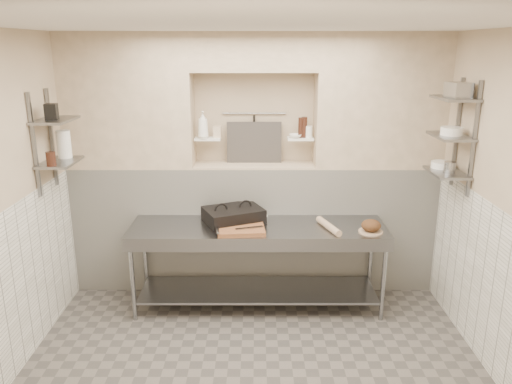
{
  "coord_description": "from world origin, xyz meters",
  "views": [
    {
      "loc": [
        0.02,
        -3.56,
        2.66
      ],
      "look_at": [
        0.02,
        0.9,
        1.35
      ],
      "focal_mm": 35.0,
      "sensor_mm": 36.0,
      "label": 1
    }
  ],
  "objects_px": {
    "prep_table": "(258,250)",
    "jug_left": "(64,144)",
    "cutting_board": "(241,230)",
    "rolling_pin": "(329,226)",
    "bowl_alcove": "(295,136)",
    "panini_press": "(233,215)",
    "bottle_soap": "(203,125)",
    "bread_loaf": "(371,225)",
    "mixing_bowl": "(258,218)"
  },
  "relations": [
    {
      "from": "prep_table",
      "to": "jug_left",
      "type": "bearing_deg",
      "value": 179.68
    },
    {
      "from": "cutting_board",
      "to": "rolling_pin",
      "type": "height_order",
      "value": "rolling_pin"
    },
    {
      "from": "bowl_alcove",
      "to": "jug_left",
      "type": "xyz_separation_m",
      "value": [
        -2.28,
        -0.53,
        0.01
      ]
    },
    {
      "from": "panini_press",
      "to": "bowl_alcove",
      "type": "height_order",
      "value": "bowl_alcove"
    },
    {
      "from": "bottle_soap",
      "to": "bread_loaf",
      "type": "bearing_deg",
      "value": -21.71
    },
    {
      "from": "prep_table",
      "to": "mixing_bowl",
      "type": "distance_m",
      "value": 0.34
    },
    {
      "from": "bread_loaf",
      "to": "jug_left",
      "type": "distance_m",
      "value": 3.09
    },
    {
      "from": "jug_left",
      "to": "bowl_alcove",
      "type": "bearing_deg",
      "value": 13.13
    },
    {
      "from": "prep_table",
      "to": "jug_left",
      "type": "distance_m",
      "value": 2.18
    },
    {
      "from": "panini_press",
      "to": "mixing_bowl",
      "type": "relative_size",
      "value": 3.53
    },
    {
      "from": "prep_table",
      "to": "cutting_board",
      "type": "xyz_separation_m",
      "value": [
        -0.17,
        -0.15,
        0.28
      ]
    },
    {
      "from": "bread_loaf",
      "to": "bowl_alcove",
      "type": "distance_m",
      "value": 1.25
    },
    {
      "from": "panini_press",
      "to": "bottle_soap",
      "type": "xyz_separation_m",
      "value": [
        -0.33,
        0.39,
        0.88
      ]
    },
    {
      "from": "cutting_board",
      "to": "rolling_pin",
      "type": "distance_m",
      "value": 0.88
    },
    {
      "from": "bottle_soap",
      "to": "cutting_board",
      "type": "bearing_deg",
      "value": -57.94
    },
    {
      "from": "bottle_soap",
      "to": "bowl_alcove",
      "type": "bearing_deg",
      "value": 1.41
    },
    {
      "from": "bread_loaf",
      "to": "prep_table",
      "type": "bearing_deg",
      "value": 172.02
    },
    {
      "from": "mixing_bowl",
      "to": "bread_loaf",
      "type": "relative_size",
      "value": 1.02
    },
    {
      "from": "prep_table",
      "to": "bottle_soap",
      "type": "bearing_deg",
      "value": 138.4
    },
    {
      "from": "prep_table",
      "to": "cutting_board",
      "type": "distance_m",
      "value": 0.36
    },
    {
      "from": "bottle_soap",
      "to": "jug_left",
      "type": "relative_size",
      "value": 1.08
    },
    {
      "from": "mixing_bowl",
      "to": "rolling_pin",
      "type": "bearing_deg",
      "value": -20.28
    },
    {
      "from": "panini_press",
      "to": "cutting_board",
      "type": "height_order",
      "value": "panini_press"
    },
    {
      "from": "mixing_bowl",
      "to": "bowl_alcove",
      "type": "bearing_deg",
      "value": 41.87
    },
    {
      "from": "cutting_board",
      "to": "mixing_bowl",
      "type": "bearing_deg",
      "value": 62.98
    },
    {
      "from": "panini_press",
      "to": "bottle_soap",
      "type": "height_order",
      "value": "bottle_soap"
    },
    {
      "from": "prep_table",
      "to": "jug_left",
      "type": "height_order",
      "value": "jug_left"
    },
    {
      "from": "panini_press",
      "to": "jug_left",
      "type": "bearing_deg",
      "value": 160.19
    },
    {
      "from": "mixing_bowl",
      "to": "bowl_alcove",
      "type": "distance_m",
      "value": 0.97
    },
    {
      "from": "jug_left",
      "to": "bottle_soap",
      "type": "bearing_deg",
      "value": 21.37
    },
    {
      "from": "rolling_pin",
      "to": "prep_table",
      "type": "bearing_deg",
      "value": 173.83
    },
    {
      "from": "prep_table",
      "to": "mixing_bowl",
      "type": "height_order",
      "value": "mixing_bowl"
    },
    {
      "from": "rolling_pin",
      "to": "bowl_alcove",
      "type": "distance_m",
      "value": 1.06
    },
    {
      "from": "jug_left",
      "to": "rolling_pin",
      "type": "bearing_deg",
      "value": -1.92
    },
    {
      "from": "rolling_pin",
      "to": "bottle_soap",
      "type": "xyz_separation_m",
      "value": [
        -1.29,
        0.59,
        0.92
      ]
    },
    {
      "from": "prep_table",
      "to": "bowl_alcove",
      "type": "xyz_separation_m",
      "value": [
        0.4,
        0.54,
        1.09
      ]
    },
    {
      "from": "mixing_bowl",
      "to": "bread_loaf",
      "type": "distance_m",
      "value": 1.16
    },
    {
      "from": "prep_table",
      "to": "bowl_alcove",
      "type": "bearing_deg",
      "value": 53.62
    },
    {
      "from": "rolling_pin",
      "to": "panini_press",
      "type": "bearing_deg",
      "value": 168.24
    },
    {
      "from": "panini_press",
      "to": "mixing_bowl",
      "type": "distance_m",
      "value": 0.27
    },
    {
      "from": "rolling_pin",
      "to": "jug_left",
      "type": "xyz_separation_m",
      "value": [
        -2.59,
        0.09,
        0.81
      ]
    },
    {
      "from": "mixing_bowl",
      "to": "bowl_alcove",
      "type": "relative_size",
      "value": 1.47
    },
    {
      "from": "cutting_board",
      "to": "bread_loaf",
      "type": "height_order",
      "value": "bread_loaf"
    },
    {
      "from": "jug_left",
      "to": "cutting_board",
      "type": "bearing_deg",
      "value": -5.2
    },
    {
      "from": "mixing_bowl",
      "to": "jug_left",
      "type": "relative_size",
      "value": 0.73
    },
    {
      "from": "cutting_board",
      "to": "mixing_bowl",
      "type": "distance_m",
      "value": 0.37
    },
    {
      "from": "bowl_alcove",
      "to": "cutting_board",
      "type": "bearing_deg",
      "value": -129.53
    },
    {
      "from": "bread_loaf",
      "to": "cutting_board",
      "type": "bearing_deg",
      "value": 179.55
    },
    {
      "from": "prep_table",
      "to": "bread_loaf",
      "type": "height_order",
      "value": "bread_loaf"
    },
    {
      "from": "cutting_board",
      "to": "rolling_pin",
      "type": "relative_size",
      "value": 1.03
    }
  ]
}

